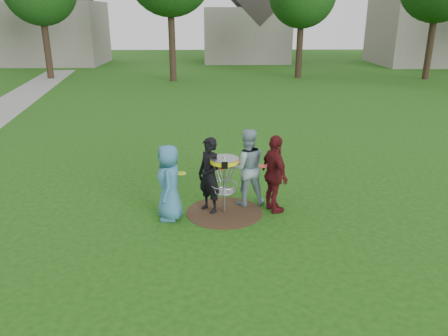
{
  "coord_description": "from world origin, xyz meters",
  "views": [
    {
      "loc": [
        -0.24,
        -9.32,
        4.4
      ],
      "look_at": [
        0.0,
        0.3,
        1.0
      ],
      "focal_mm": 35.0,
      "sensor_mm": 36.0,
      "label": 1
    }
  ],
  "objects_px": {
    "player_blue": "(169,183)",
    "player_black": "(209,175)",
    "player_maroon": "(275,174)",
    "player_grey": "(247,167)",
    "disc_golf_basket": "(224,172)"
  },
  "relations": [
    {
      "from": "player_blue",
      "to": "player_black",
      "type": "height_order",
      "value": "player_black"
    },
    {
      "from": "player_black",
      "to": "player_grey",
      "type": "relative_size",
      "value": 0.95
    },
    {
      "from": "player_blue",
      "to": "player_grey",
      "type": "xyz_separation_m",
      "value": [
        1.78,
        0.78,
        0.08
      ]
    },
    {
      "from": "player_blue",
      "to": "player_maroon",
      "type": "height_order",
      "value": "player_maroon"
    },
    {
      "from": "player_blue",
      "to": "disc_golf_basket",
      "type": "xyz_separation_m",
      "value": [
        1.24,
        0.27,
        0.15
      ]
    },
    {
      "from": "player_black",
      "to": "player_blue",
      "type": "bearing_deg",
      "value": -111.32
    },
    {
      "from": "player_grey",
      "to": "disc_golf_basket",
      "type": "xyz_separation_m",
      "value": [
        -0.55,
        -0.51,
        0.08
      ]
    },
    {
      "from": "player_black",
      "to": "player_grey",
      "type": "distance_m",
      "value": 0.98
    },
    {
      "from": "player_black",
      "to": "player_maroon",
      "type": "distance_m",
      "value": 1.5
    },
    {
      "from": "disc_golf_basket",
      "to": "player_black",
      "type": "bearing_deg",
      "value": 162.43
    },
    {
      "from": "disc_golf_basket",
      "to": "player_maroon",
      "type": "bearing_deg",
      "value": 2.61
    },
    {
      "from": "player_blue",
      "to": "player_maroon",
      "type": "distance_m",
      "value": 2.41
    },
    {
      "from": "player_maroon",
      "to": "player_black",
      "type": "bearing_deg",
      "value": 67.55
    },
    {
      "from": "player_black",
      "to": "player_grey",
      "type": "xyz_separation_m",
      "value": [
        0.89,
        0.4,
        0.05
      ]
    },
    {
      "from": "disc_golf_basket",
      "to": "player_blue",
      "type": "bearing_deg",
      "value": -167.64
    }
  ]
}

